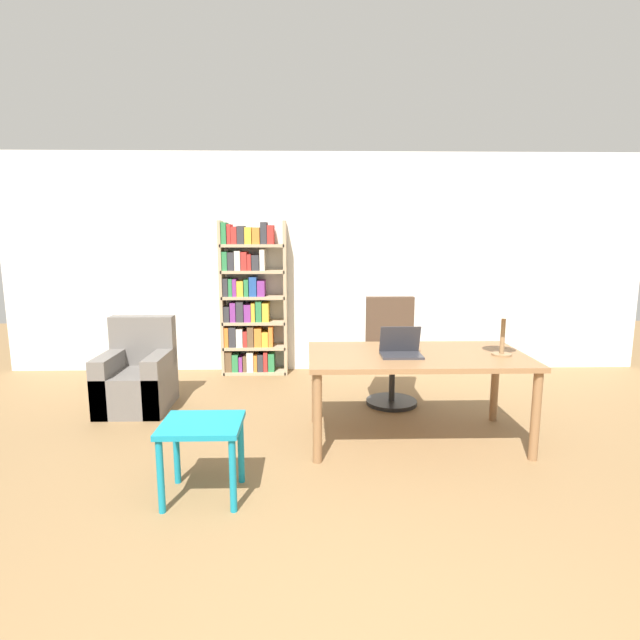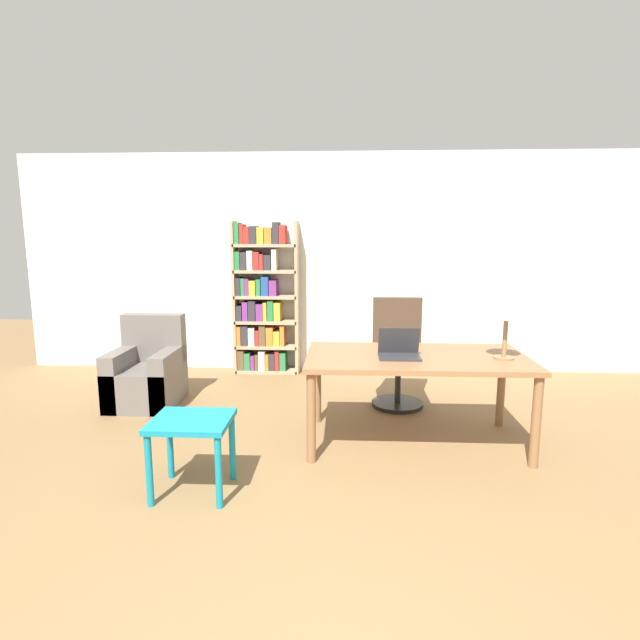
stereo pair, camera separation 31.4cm
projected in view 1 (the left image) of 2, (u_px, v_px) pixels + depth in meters
wall_back at (326, 264)px, 6.24m from camera, size 8.00×0.06×2.70m
desk at (416, 363)px, 4.12m from camera, size 1.78×0.96×0.74m
laptop at (401, 349)px, 4.02m from camera, size 0.33×0.23×0.24m
table_lamp at (505, 306)px, 3.98m from camera, size 0.27×0.27×0.51m
office_chair at (391, 355)px, 5.10m from camera, size 0.52×0.52×1.08m
side_table_blue at (202, 436)px, 3.23m from camera, size 0.51×0.45×0.52m
armchair at (138, 379)px, 4.95m from camera, size 0.64×0.70×0.89m
bookshelf at (250, 302)px, 6.11m from camera, size 0.80×0.28×1.87m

